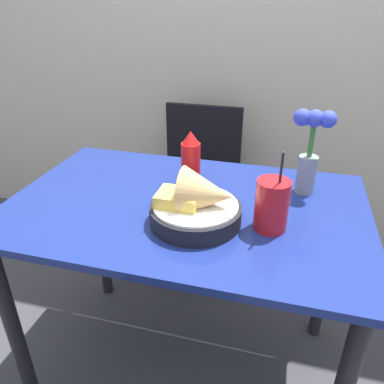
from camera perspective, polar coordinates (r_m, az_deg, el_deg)
name	(u,v)px	position (r m, az deg, el deg)	size (l,w,h in m)	color
ground_plane	(187,362)	(1.70, -0.75, -24.50)	(12.00, 12.00, 0.00)	#38383D
wall_window	(243,6)	(2.05, 7.80, 26.27)	(7.00, 0.06, 2.60)	#B7B2A3
dining_table	(186,233)	(1.26, -0.94, -6.27)	(1.14, 0.73, 0.76)	navy
chair_far_window	(199,174)	(1.97, 1.09, 2.71)	(0.40, 0.40, 0.85)	black
food_basket	(199,205)	(1.07, 1.07, -1.95)	(0.27, 0.27, 0.17)	black
ketchup_bottle	(191,160)	(1.28, -0.20, 4.95)	(0.07, 0.07, 0.20)	red
drink_cup	(272,207)	(1.06, 12.03, -2.19)	(0.09, 0.09, 0.25)	red
flower_vase	(310,148)	(1.26, 17.59, 6.40)	(0.13, 0.06, 0.28)	gray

